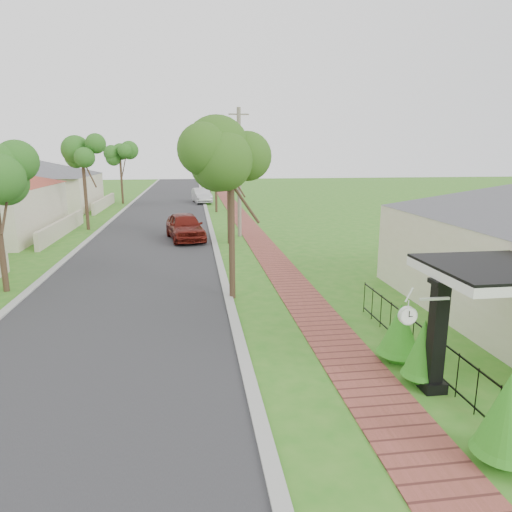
{
  "coord_description": "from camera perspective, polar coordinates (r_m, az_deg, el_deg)",
  "views": [
    {
      "loc": [
        -0.5,
        -9.44,
        5.08
      ],
      "look_at": [
        1.65,
        6.07,
        1.5
      ],
      "focal_mm": 32.0,
      "sensor_mm": 36.0,
      "label": 1
    }
  ],
  "objects": [
    {
      "name": "road",
      "position": [
        29.98,
        -12.56,
        2.82
      ],
      "size": [
        7.0,
        120.0,
        0.02
      ],
      "primitive_type": "cube",
      "color": "#28282B",
      "rests_on": "ground"
    },
    {
      "name": "far_house_grey",
      "position": [
        45.87,
        -26.54,
        8.12
      ],
      "size": [
        15.56,
        15.56,
        4.6
      ],
      "color": "beige",
      "rests_on": "ground"
    },
    {
      "name": "porch_post",
      "position": [
        10.6,
        21.59,
        -10.01
      ],
      "size": [
        0.48,
        0.48,
        2.52
      ],
      "color": "black",
      "rests_on": "ground"
    },
    {
      "name": "utility_pole",
      "position": [
        27.74,
        -2.12,
        10.37
      ],
      "size": [
        1.2,
        0.24,
        7.62
      ],
      "color": "gray",
      "rests_on": "ground"
    },
    {
      "name": "parked_car_red",
      "position": [
        27.18,
        -8.86,
        3.65
      ],
      "size": [
        2.68,
        4.92,
        1.59
      ],
      "primitive_type": "imported",
      "rotation": [
        0.0,
        0.0,
        0.18
      ],
      "color": "#5C140D",
      "rests_on": "ground"
    },
    {
      "name": "picket_fence",
      "position": [
        11.79,
        20.47,
        -10.68
      ],
      "size": [
        0.03,
        8.02,
        1.0
      ],
      "color": "black",
      "rests_on": "ground"
    },
    {
      "name": "kerb_left",
      "position": [
        30.5,
        -19.42,
        2.56
      ],
      "size": [
        0.3,
        120.0,
        0.1
      ],
      "primitive_type": "cube",
      "color": "#9E9E99",
      "rests_on": "ground"
    },
    {
      "name": "near_tree",
      "position": [
        15.55,
        -3.15,
        11.42
      ],
      "size": [
        2.29,
        2.29,
        5.88
      ],
      "color": "#382619",
      "rests_on": "ground"
    },
    {
      "name": "ground",
      "position": [
        10.73,
        -4.44,
        -15.42
      ],
      "size": [
        160.0,
        160.0,
        0.0
      ],
      "primitive_type": "plane",
      "color": "#2E751C",
      "rests_on": "ground"
    },
    {
      "name": "kerb_right",
      "position": [
        29.9,
        -5.57,
        3.04
      ],
      "size": [
        0.3,
        120.0,
        0.1
      ],
      "primitive_type": "cube",
      "color": "#9E9E99",
      "rests_on": "ground"
    },
    {
      "name": "parked_car_white",
      "position": [
        47.09,
        -6.81,
        7.5
      ],
      "size": [
        2.15,
        4.63,
        1.47
      ],
      "primitive_type": "imported",
      "rotation": [
        0.0,
        0.0,
        0.14
      ],
      "color": "silver",
      "rests_on": "ground"
    },
    {
      "name": "sidewalk",
      "position": [
        30.11,
        -0.62,
        3.17
      ],
      "size": [
        1.5,
        120.0,
        0.03
      ],
      "primitive_type": "cube",
      "color": "brown",
      "rests_on": "ground"
    },
    {
      "name": "station_clock",
      "position": [
        9.6,
        18.69,
        -6.88
      ],
      "size": [
        1.04,
        0.13,
        0.53
      ],
      "color": "silver",
      "rests_on": "ground"
    },
    {
      "name": "hedge_row",
      "position": [
        10.53,
        21.54,
        -12.4
      ],
      "size": [
        0.94,
        4.82,
        1.76
      ],
      "color": "#256B15",
      "rests_on": "ground"
    },
    {
      "name": "street_trees",
      "position": [
        36.37,
        -11.88,
        11.76
      ],
      "size": [
        10.7,
        37.65,
        5.89
      ],
      "color": "#382619",
      "rests_on": "ground"
    }
  ]
}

